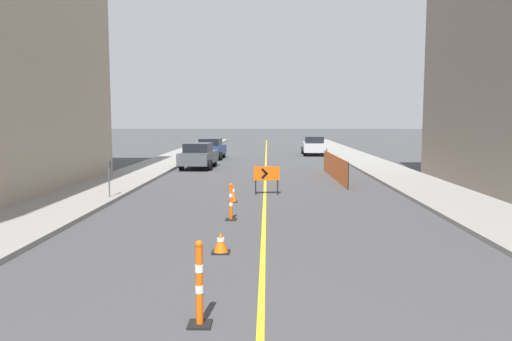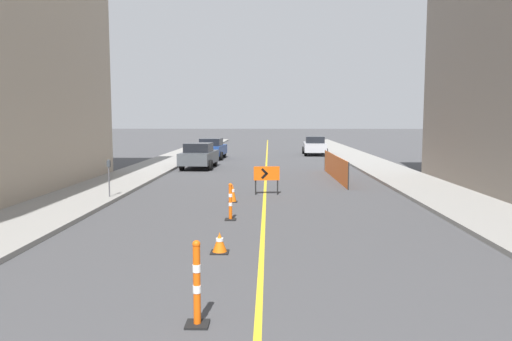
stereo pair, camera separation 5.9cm
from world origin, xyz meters
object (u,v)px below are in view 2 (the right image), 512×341
Objects in this scene: delineator_post_rear at (230,204)px; parking_meter_far_curb at (109,171)px; traffic_cone_third at (233,193)px; parked_car_curb_near at (199,156)px; delineator_post_front at (197,288)px; parked_car_curb_mid at (212,149)px; traffic_cone_second at (220,243)px; parked_car_curb_far at (315,146)px; arrow_barricade_primary at (267,175)px.

parking_meter_far_curb reaches higher than delineator_post_rear.
traffic_cone_third is 4.80m from parking_meter_far_curb.
delineator_post_rear is 16.15m from parked_car_curb_near.
delineator_post_front is 31.11m from parked_car_curb_mid.
traffic_cone_second is 0.11× the size of parked_car_curb_far.
delineator_post_rear is (-0.04, 3.75, 0.25)m from traffic_cone_second.
parked_car_curb_near is at bearing 103.46° from traffic_cone_third.
parked_car_curb_near is 7.27m from parked_car_curb_mid.
parked_car_curb_far is at bearing 58.12° from parked_car_curb_near.
traffic_cone_second is 27.06m from parked_car_curb_mid.
traffic_cone_second is 31.67m from parked_car_curb_far.
parked_car_curb_near reaches higher than delineator_post_front.
parking_meter_far_curb is at bearing 123.83° from traffic_cone_second.
parked_car_curb_mid is (-3.22, 23.10, 0.31)m from delineator_post_rear.
delineator_post_rear is (-0.10, 7.83, -0.08)m from delineator_post_front.
traffic_cone_third is at bearing -77.95° from parked_car_curb_mid.
parking_meter_far_curb reaches higher than traffic_cone_second.
parked_car_curb_mid is at bearing 96.12° from delineator_post_front.
parked_car_curb_mid reaches higher than parking_meter_far_curb.
traffic_cone_second is at bearing -77.32° from parked_car_curb_near.
parked_car_curb_far reaches higher than delineator_post_rear.
traffic_cone_second is 0.37× the size of delineator_post_front.
arrow_barricade_primary is at bearing 56.08° from traffic_cone_third.
parked_car_curb_mid is at bearing 93.74° from parked_car_curb_near.
delineator_post_front is at bearing -88.64° from traffic_cone_third.
parked_car_curb_near is at bearing 106.34° from arrow_barricade_primary.
parking_meter_far_curb reaches higher than traffic_cone_third.
parked_car_curb_far reaches higher than arrow_barricade_primary.
parked_car_curb_near is at bearing 82.00° from parking_meter_far_curb.
parking_meter_far_curb is at bearing 113.58° from delineator_post_front.
parked_car_curb_near is at bearing 101.33° from delineator_post_rear.
parked_car_curb_near is 1.01× the size of parked_car_curb_far.
arrow_barricade_primary reaches higher than traffic_cone_second.
parked_car_curb_near is (-4.25, 10.71, -0.02)m from arrow_barricade_primary.
traffic_cone_third is 11.11m from delineator_post_front.
traffic_cone_second is at bearing 90.89° from delineator_post_front.
delineator_post_front is at bearing -78.76° from parked_car_curb_near.
arrow_barricade_primary is 0.26× the size of parked_car_curb_near.
parked_car_curb_far is 3.08× the size of parking_meter_far_curb.
parking_meter_far_curb is (-4.89, 3.60, 0.65)m from delineator_post_rear.
traffic_cone_second is at bearing -89.46° from delineator_post_rear.
parked_car_curb_mid is 19.58m from parking_meter_far_curb.
traffic_cone_third is at bearing 91.63° from traffic_cone_second.
traffic_cone_second is 8.96m from arrow_barricade_primary.
parked_car_curb_near is (-3.17, 15.83, 0.31)m from delineator_post_rear.
traffic_cone_third is at bearing 91.36° from delineator_post_front.
parked_car_curb_near is at bearing 99.30° from traffic_cone_second.
delineator_post_rear is at bearing -36.33° from parking_meter_far_curb.
delineator_post_rear is 6.11m from parking_meter_far_curb.
parked_car_curb_mid reaches higher than traffic_cone_second.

